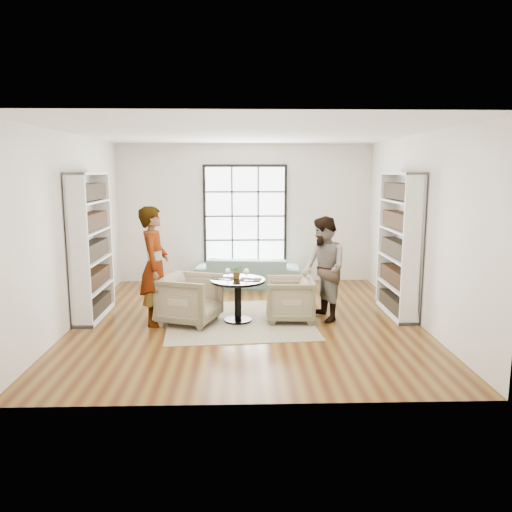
{
  "coord_description": "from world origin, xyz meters",
  "views": [
    {
      "loc": [
        -0.09,
        -7.9,
        2.42
      ],
      "look_at": [
        0.16,
        0.4,
        1.0
      ],
      "focal_mm": 35.0,
      "sensor_mm": 36.0,
      "label": 1
    }
  ],
  "objects_px": {
    "armchair_right": "(289,299)",
    "person_right": "(324,269)",
    "sofa": "(248,272)",
    "wine_glass_right": "(246,272)",
    "person_left": "(155,266)",
    "flower_centerpiece": "(237,272)",
    "armchair_left": "(190,299)",
    "wine_glass_left": "(228,272)",
    "pedestal_table": "(238,291)"
  },
  "relations": [
    {
      "from": "pedestal_table",
      "to": "person_left",
      "type": "relative_size",
      "value": 0.47
    },
    {
      "from": "wine_glass_left",
      "to": "wine_glass_right",
      "type": "bearing_deg",
      "value": -14.67
    },
    {
      "from": "sofa",
      "to": "wine_glass_right",
      "type": "height_order",
      "value": "wine_glass_right"
    },
    {
      "from": "sofa",
      "to": "armchair_right",
      "type": "height_order",
      "value": "armchair_right"
    },
    {
      "from": "armchair_left",
      "to": "person_right",
      "type": "xyz_separation_m",
      "value": [
        2.16,
        0.1,
        0.46
      ]
    },
    {
      "from": "sofa",
      "to": "armchair_left",
      "type": "height_order",
      "value": "armchair_left"
    },
    {
      "from": "person_left",
      "to": "wine_glass_right",
      "type": "xyz_separation_m",
      "value": [
        1.45,
        -0.09,
        -0.09
      ]
    },
    {
      "from": "sofa",
      "to": "flower_centerpiece",
      "type": "height_order",
      "value": "flower_centerpiece"
    },
    {
      "from": "wine_glass_right",
      "to": "person_right",
      "type": "bearing_deg",
      "value": 8.43
    },
    {
      "from": "person_left",
      "to": "armchair_right",
      "type": "bearing_deg",
      "value": -86.48
    },
    {
      "from": "person_right",
      "to": "wine_glass_left",
      "type": "height_order",
      "value": "person_right"
    },
    {
      "from": "person_right",
      "to": "person_left",
      "type": "bearing_deg",
      "value": -104.33
    },
    {
      "from": "pedestal_table",
      "to": "sofa",
      "type": "height_order",
      "value": "pedestal_table"
    },
    {
      "from": "sofa",
      "to": "flower_centerpiece",
      "type": "relative_size",
      "value": 9.96
    },
    {
      "from": "wine_glass_right",
      "to": "pedestal_table",
      "type": "bearing_deg",
      "value": 133.67
    },
    {
      "from": "wine_glass_right",
      "to": "flower_centerpiece",
      "type": "distance_m",
      "value": 0.25
    },
    {
      "from": "pedestal_table",
      "to": "person_left",
      "type": "distance_m",
      "value": 1.38
    },
    {
      "from": "person_left",
      "to": "flower_centerpiece",
      "type": "height_order",
      "value": "person_left"
    },
    {
      "from": "armchair_right",
      "to": "person_right",
      "type": "xyz_separation_m",
      "value": [
        0.55,
        -0.0,
        0.5
      ]
    },
    {
      "from": "armchair_left",
      "to": "armchair_right",
      "type": "bearing_deg",
      "value": -67.28
    },
    {
      "from": "flower_centerpiece",
      "to": "wine_glass_left",
      "type": "bearing_deg",
      "value": -141.17
    },
    {
      "from": "flower_centerpiece",
      "to": "wine_glass_right",
      "type": "bearing_deg",
      "value": -52.98
    },
    {
      "from": "sofa",
      "to": "armchair_right",
      "type": "relative_size",
      "value": 2.77
    },
    {
      "from": "person_right",
      "to": "wine_glass_left",
      "type": "xyz_separation_m",
      "value": [
        -1.55,
        -0.11,
        -0.01
      ]
    },
    {
      "from": "pedestal_table",
      "to": "armchair_right",
      "type": "xyz_separation_m",
      "value": [
        0.84,
        0.04,
        -0.16
      ]
    },
    {
      "from": "armchair_right",
      "to": "flower_centerpiece",
      "type": "xyz_separation_m",
      "value": [
        -0.85,
        0.01,
        0.46
      ]
    },
    {
      "from": "pedestal_table",
      "to": "person_right",
      "type": "relative_size",
      "value": 0.52
    },
    {
      "from": "person_left",
      "to": "armchair_left",
      "type": "bearing_deg",
      "value": -89.12
    },
    {
      "from": "wine_glass_right",
      "to": "flower_centerpiece",
      "type": "height_order",
      "value": "flower_centerpiece"
    },
    {
      "from": "armchair_left",
      "to": "flower_centerpiece",
      "type": "xyz_separation_m",
      "value": [
        0.75,
        0.11,
        0.42
      ]
    },
    {
      "from": "wine_glass_right",
      "to": "armchair_left",
      "type": "bearing_deg",
      "value": 174.51
    },
    {
      "from": "sofa",
      "to": "person_right",
      "type": "bearing_deg",
      "value": 121.48
    },
    {
      "from": "armchair_right",
      "to": "wine_glass_right",
      "type": "bearing_deg",
      "value": -72.76
    },
    {
      "from": "person_right",
      "to": "wine_glass_right",
      "type": "height_order",
      "value": "person_right"
    },
    {
      "from": "wine_glass_right",
      "to": "flower_centerpiece",
      "type": "relative_size",
      "value": 0.94
    },
    {
      "from": "armchair_left",
      "to": "wine_glass_right",
      "type": "relative_size",
      "value": 4.24
    },
    {
      "from": "pedestal_table",
      "to": "flower_centerpiece",
      "type": "relative_size",
      "value": 4.07
    },
    {
      "from": "armchair_left",
      "to": "flower_centerpiece",
      "type": "relative_size",
      "value": 4.01
    },
    {
      "from": "armchair_left",
      "to": "person_right",
      "type": "bearing_deg",
      "value": -68.18
    },
    {
      "from": "pedestal_table",
      "to": "wine_glass_right",
      "type": "bearing_deg",
      "value": -46.33
    },
    {
      "from": "wine_glass_right",
      "to": "sofa",
      "type": "bearing_deg",
      "value": 88.71
    },
    {
      "from": "armchair_left",
      "to": "armchair_right",
      "type": "xyz_separation_m",
      "value": [
        1.61,
        0.1,
        -0.04
      ]
    },
    {
      "from": "sofa",
      "to": "wine_glass_right",
      "type": "distance_m",
      "value": 2.72
    },
    {
      "from": "armchair_left",
      "to": "wine_glass_left",
      "type": "distance_m",
      "value": 0.75
    },
    {
      "from": "armchair_right",
      "to": "person_right",
      "type": "distance_m",
      "value": 0.74
    },
    {
      "from": "sofa",
      "to": "wine_glass_left",
      "type": "bearing_deg",
      "value": 87.92
    },
    {
      "from": "person_left",
      "to": "flower_centerpiece",
      "type": "relative_size",
      "value": 8.71
    },
    {
      "from": "armchair_left",
      "to": "person_left",
      "type": "height_order",
      "value": "person_left"
    },
    {
      "from": "wine_glass_left",
      "to": "wine_glass_right",
      "type": "relative_size",
      "value": 0.95
    },
    {
      "from": "wine_glass_left",
      "to": "person_left",
      "type": "bearing_deg",
      "value": 179.53
    }
  ]
}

